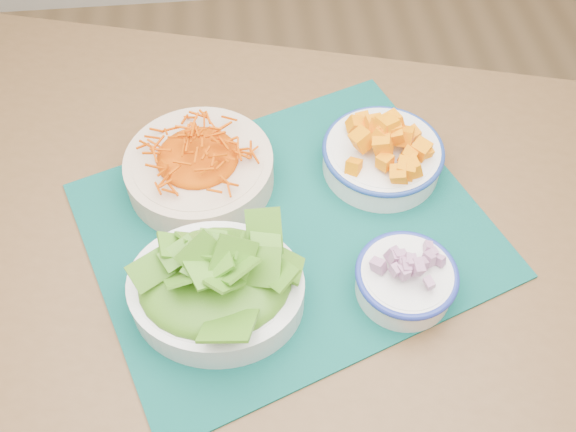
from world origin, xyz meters
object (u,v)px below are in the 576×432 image
(squash_bowl, at_px, (383,149))
(carrot_bowl, at_px, (199,164))
(onion_bowl, at_px, (406,277))
(table, at_px, (276,270))
(lettuce_bowl, at_px, (215,283))
(placemat, at_px, (288,229))

(squash_bowl, bearing_deg, carrot_bowl, 179.92)
(squash_bowl, distance_m, onion_bowl, 0.22)
(table, height_order, carrot_bowl, carrot_bowl)
(carrot_bowl, distance_m, lettuce_bowl, 0.22)
(carrot_bowl, height_order, onion_bowl, carrot_bowl)
(squash_bowl, height_order, onion_bowl, squash_bowl)
(table, xyz_separation_m, onion_bowl, (0.17, -0.11, 0.13))
(table, bearing_deg, onion_bowl, -16.93)
(table, bearing_deg, placemat, 47.48)
(table, bearing_deg, squash_bowl, 49.02)
(carrot_bowl, xyz_separation_m, onion_bowl, (0.27, -0.22, -0.01))
(placemat, xyz_separation_m, onion_bowl, (0.15, -0.12, 0.04))
(carrot_bowl, bearing_deg, squash_bowl, -0.08)
(lettuce_bowl, bearing_deg, table, 58.96)
(table, xyz_separation_m, placemat, (0.02, 0.01, 0.09))
(table, distance_m, placemat, 0.10)
(lettuce_bowl, distance_m, onion_bowl, 0.25)
(placemat, xyz_separation_m, squash_bowl, (0.16, 0.10, 0.04))
(table, xyz_separation_m, carrot_bowl, (-0.11, 0.12, 0.13))
(carrot_bowl, height_order, lettuce_bowl, lettuce_bowl)
(placemat, distance_m, squash_bowl, 0.19)
(placemat, relative_size, lettuce_bowl, 2.11)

